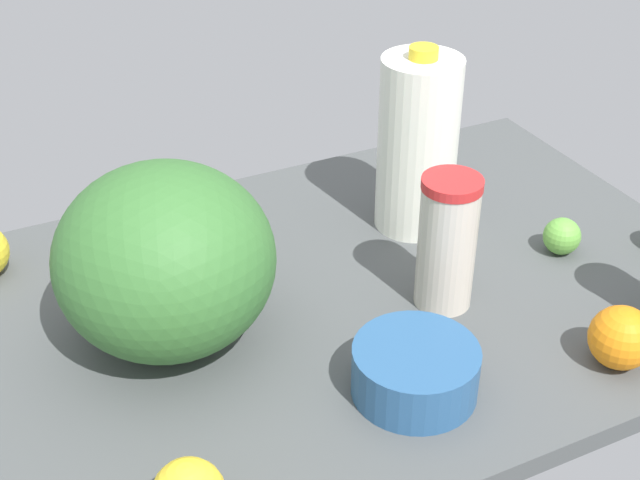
% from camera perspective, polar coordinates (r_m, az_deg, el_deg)
% --- Properties ---
extents(countertop, '(1.20, 0.76, 0.03)m').
position_cam_1_polar(countertop, '(1.28, 0.00, -4.33)').
color(countertop, '#494D4E').
rests_on(countertop, ground).
extents(tumbler_cup, '(0.08, 0.08, 0.20)m').
position_cam_1_polar(tumbler_cup, '(1.22, 8.13, -0.16)').
color(tumbler_cup, beige).
rests_on(tumbler_cup, countertop).
extents(milk_jug, '(0.12, 0.12, 0.30)m').
position_cam_1_polar(milk_jug, '(1.38, 6.27, 6.09)').
color(milk_jug, white).
rests_on(milk_jug, countertop).
extents(watermelon, '(0.28, 0.28, 0.25)m').
position_cam_1_polar(watermelon, '(1.14, -9.88, -1.28)').
color(watermelon, '#366E30').
rests_on(watermelon, countertop).
extents(mixing_bowl, '(0.16, 0.16, 0.07)m').
position_cam_1_polar(mixing_bowl, '(1.11, 6.11, -8.32)').
color(mixing_bowl, '#2A5788').
rests_on(mixing_bowl, countertop).
extents(orange_near_front, '(0.08, 0.08, 0.08)m').
position_cam_1_polar(orange_near_front, '(1.20, 18.71, -5.94)').
color(orange_near_front, orange).
rests_on(orange_near_front, countertop).
extents(lime_beside_bowl, '(0.06, 0.06, 0.06)m').
position_cam_1_polar(lime_beside_bowl, '(1.40, 15.22, 0.24)').
color(lime_beside_bowl, '#65AD41').
rests_on(lime_beside_bowl, countertop).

